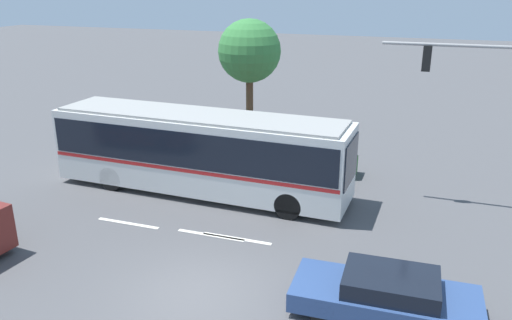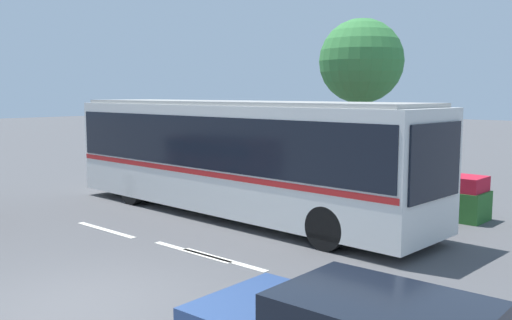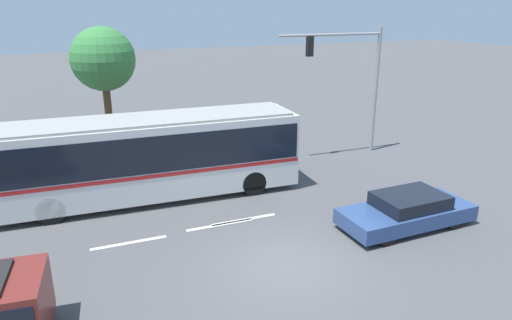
{
  "view_description": "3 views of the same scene",
  "coord_description": "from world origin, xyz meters",
  "px_view_note": "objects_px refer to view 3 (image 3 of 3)",
  "views": [
    {
      "loc": [
        5.52,
        -10.83,
        8.11
      ],
      "look_at": [
        -0.07,
        5.24,
        2.13
      ],
      "focal_mm": 36.09,
      "sensor_mm": 36.0,
      "label": 1
    },
    {
      "loc": [
        8.07,
        -4.66,
        3.45
      ],
      "look_at": [
        -0.99,
        5.37,
        1.84
      ],
      "focal_mm": 39.44,
      "sensor_mm": 36.0,
      "label": 2
    },
    {
      "loc": [
        -5.29,
        -10.75,
        7.32
      ],
      "look_at": [
        0.43,
        3.4,
        2.17
      ],
      "focal_mm": 32.56,
      "sensor_mm": 36.0,
      "label": 3
    }
  ],
  "objects_px": {
    "sedan_foreground": "(407,211)",
    "traffic_light_pole": "(355,71)",
    "street_tree_left": "(103,60)",
    "city_bus": "(145,154)"
  },
  "relations": [
    {
      "from": "sedan_foreground",
      "to": "traffic_light_pole",
      "type": "xyz_separation_m",
      "value": [
        2.78,
        7.83,
        3.62
      ]
    },
    {
      "from": "traffic_light_pole",
      "to": "street_tree_left",
      "type": "height_order",
      "value": "street_tree_left"
    },
    {
      "from": "traffic_light_pole",
      "to": "street_tree_left",
      "type": "bearing_deg",
      "value": -26.34
    },
    {
      "from": "sedan_foreground",
      "to": "traffic_light_pole",
      "type": "relative_size",
      "value": 0.76
    },
    {
      "from": "traffic_light_pole",
      "to": "sedan_foreground",
      "type": "bearing_deg",
      "value": 70.49
    },
    {
      "from": "city_bus",
      "to": "street_tree_left",
      "type": "distance_m",
      "value": 8.1
    },
    {
      "from": "city_bus",
      "to": "sedan_foreground",
      "type": "bearing_deg",
      "value": -34.81
    },
    {
      "from": "sedan_foreground",
      "to": "traffic_light_pole",
      "type": "distance_m",
      "value": 9.06
    },
    {
      "from": "city_bus",
      "to": "sedan_foreground",
      "type": "distance_m",
      "value": 9.89
    },
    {
      "from": "city_bus",
      "to": "street_tree_left",
      "type": "bearing_deg",
      "value": 96.64
    }
  ]
}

